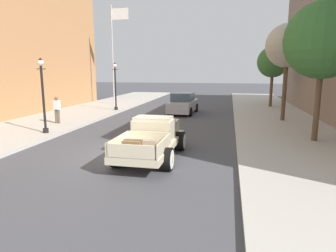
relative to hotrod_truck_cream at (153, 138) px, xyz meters
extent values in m
plane|color=#47474C|center=(-1.21, 0.05, -0.75)|extent=(140.00, 140.00, 0.00)
cube|color=#B7B2A8|center=(6.04, 0.05, -0.68)|extent=(5.50, 64.00, 0.15)
cube|color=beige|center=(0.00, -0.24, -0.21)|extent=(1.81, 4.92, 0.24)
cube|color=beige|center=(0.00, 0.11, 0.31)|extent=(1.57, 1.11, 0.80)
cube|color=beige|center=(0.00, 0.06, 0.77)|extent=(1.44, 0.95, 0.12)
cube|color=#3D4C5B|center=(0.01, 0.68, 0.47)|extent=(1.33, 0.05, 0.44)
cube|color=beige|center=(0.02, 1.41, 0.17)|extent=(1.33, 1.51, 0.52)
cube|color=silver|center=(0.02, 2.21, 0.15)|extent=(0.68, 0.11, 0.47)
cube|color=beige|center=(-0.01, -1.64, -0.07)|extent=(1.71, 2.12, 0.04)
cube|color=beige|center=(-0.82, -1.64, 0.15)|extent=(0.10, 2.10, 0.44)
cube|color=beige|center=(0.80, -1.65, 0.15)|extent=(0.10, 2.10, 0.44)
cube|color=beige|center=(-0.02, -2.65, 0.15)|extent=(1.62, 0.10, 0.44)
cube|color=beige|center=(0.00, -0.63, 0.15)|extent=(1.62, 0.10, 0.44)
cylinder|color=black|center=(-0.89, 1.11, -0.35)|extent=(0.37, 0.80, 0.80)
cylinder|color=silver|center=(-1.07, 1.11, -0.35)|extent=(0.02, 0.66, 0.66)
cylinder|color=silver|center=(-1.08, 1.11, -0.35)|extent=(0.02, 0.24, 0.24)
cylinder|color=black|center=(0.91, 1.10, -0.35)|extent=(0.37, 0.80, 0.80)
cylinder|color=silver|center=(1.09, 1.09, -0.35)|extent=(0.02, 0.66, 0.66)
cylinder|color=silver|center=(1.10, 1.09, -0.35)|extent=(0.02, 0.24, 0.24)
cylinder|color=black|center=(-0.91, -1.58, -0.35)|extent=(0.37, 0.80, 0.80)
cylinder|color=silver|center=(-1.10, -1.58, -0.35)|extent=(0.02, 0.66, 0.66)
cylinder|color=silver|center=(-1.11, -1.58, -0.35)|extent=(0.02, 0.24, 0.24)
cylinder|color=black|center=(0.88, -1.60, -0.35)|extent=(0.37, 0.80, 0.80)
cylinder|color=silver|center=(1.07, -1.60, -0.35)|extent=(0.02, 0.66, 0.66)
cylinder|color=silver|center=(1.08, -1.60, -0.35)|extent=(0.02, 0.24, 0.24)
cube|color=olive|center=(-0.20, -1.99, 0.15)|extent=(0.60, 0.45, 0.40)
cube|color=#3D2D1E|center=(-0.20, -1.99, 0.15)|extent=(0.62, 0.06, 0.42)
cube|color=gray|center=(0.21, -1.35, 0.09)|extent=(0.47, 0.37, 0.28)
cube|color=#B7B7BC|center=(-0.65, 12.05, -0.14)|extent=(1.98, 4.40, 0.80)
cube|color=#384C5B|center=(-0.66, 11.90, 0.58)|extent=(1.64, 2.09, 0.64)
cylinder|color=black|center=(-1.39, 13.39, -0.42)|extent=(0.26, 0.67, 0.66)
cylinder|color=black|center=(0.25, 13.29, -0.42)|extent=(0.26, 0.67, 0.66)
cylinder|color=black|center=(-1.55, 10.82, -0.42)|extent=(0.26, 0.67, 0.66)
cylinder|color=black|center=(0.10, 10.72, -0.42)|extent=(0.26, 0.67, 0.66)
cylinder|color=brown|center=(-7.54, 5.24, -0.17)|extent=(0.14, 0.14, 0.86)
cylinder|color=brown|center=(-7.36, 5.24, -0.17)|extent=(0.14, 0.14, 0.86)
cube|color=silver|center=(-7.45, 5.24, 0.54)|extent=(0.36, 0.22, 0.56)
cylinder|color=silver|center=(-7.67, 5.24, 0.51)|extent=(0.09, 0.09, 0.54)
cylinder|color=silver|center=(-7.23, 5.24, 0.51)|extent=(0.09, 0.09, 0.54)
sphere|color=brown|center=(-7.45, 5.24, 0.94)|extent=(0.22, 0.22, 0.22)
cylinder|color=black|center=(-6.46, 2.52, -0.48)|extent=(0.28, 0.28, 0.24)
cylinder|color=black|center=(-6.46, 2.52, 1.24)|extent=(0.12, 0.12, 3.20)
cylinder|color=black|center=(-6.46, 2.52, 2.69)|extent=(0.50, 0.04, 0.04)
sphere|color=silver|center=(-6.46, 2.52, 3.00)|extent=(0.32, 0.32, 0.32)
cone|color=black|center=(-6.46, 2.52, 3.18)|extent=(0.24, 0.24, 0.14)
cylinder|color=black|center=(-6.26, 11.98, -0.48)|extent=(0.28, 0.28, 0.24)
cylinder|color=black|center=(-6.26, 11.98, 1.24)|extent=(0.12, 0.12, 3.20)
cylinder|color=black|center=(-6.26, 11.98, 2.69)|extent=(0.50, 0.04, 0.04)
sphere|color=silver|center=(-6.26, 11.98, 3.00)|extent=(0.32, 0.32, 0.32)
cone|color=black|center=(-6.26, 11.98, 3.18)|extent=(0.24, 0.24, 0.14)
cylinder|color=#B2B2B7|center=(-8.11, 16.22, 3.90)|extent=(0.12, 0.12, 9.00)
sphere|color=gold|center=(-8.11, 16.22, 8.48)|extent=(0.16, 0.16, 0.16)
cube|color=silver|center=(-7.25, 16.22, 7.75)|extent=(1.60, 0.03, 1.00)
cylinder|color=brown|center=(6.84, 3.48, 1.02)|extent=(0.26, 0.26, 3.25)
sphere|color=#33662D|center=(6.84, 3.48, 3.92)|extent=(3.39, 3.39, 3.39)
cylinder|color=brown|center=(6.37, 9.24, 1.26)|extent=(0.26, 0.26, 3.73)
sphere|color=#ADA893|center=(6.37, 9.24, 4.15)|extent=(2.73, 2.73, 2.73)
cylinder|color=brown|center=(6.57, 16.98, 0.86)|extent=(0.26, 0.26, 2.93)
sphere|color=#33662D|center=(6.57, 16.98, 3.35)|extent=(2.74, 2.74, 2.74)
camera|label=1|loc=(2.88, -11.09, 2.61)|focal=31.72mm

